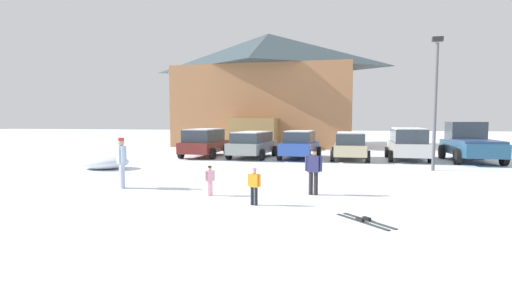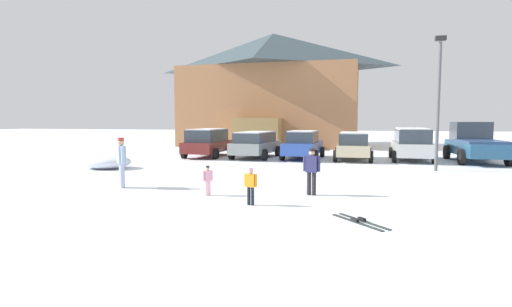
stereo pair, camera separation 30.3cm
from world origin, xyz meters
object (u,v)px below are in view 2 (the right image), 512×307
skier_teen_in_navy_coat (312,169)px  skier_child_in_pink_snowsuit (208,179)px  parked_beige_suv (353,145)px  pair_of_skis (359,221)px  parked_maroon_van (208,142)px  pickup_truck (474,143)px  parked_blue_hatchback (303,145)px  skier_child_in_orange_jacket (251,184)px  parked_grey_wagon (256,144)px  skier_adult_in_blue_parka (121,160)px  parked_silver_wagon (412,143)px  lamp_post (438,96)px  plowed_snow_pile (106,162)px  ski_lodge (273,89)px

skier_teen_in_navy_coat → skier_child_in_pink_snowsuit: 3.11m
parked_beige_suv → pair_of_skis: 14.11m
parked_maroon_van → pickup_truck: pickup_truck is taller
parked_maroon_van → pair_of_skis: size_ratio=3.15×
parked_blue_hatchback → parked_beige_suv: bearing=-1.6°
pickup_truck → skier_child_in_orange_jacket: size_ratio=5.56×
parked_grey_wagon → skier_child_in_orange_jacket: 13.30m
skier_adult_in_blue_parka → skier_child_in_orange_jacket: skier_adult_in_blue_parka is taller
parked_silver_wagon → lamp_post: lamp_post is taller
skier_teen_in_navy_coat → lamp_post: lamp_post is taller
parked_beige_suv → skier_teen_in_navy_coat: size_ratio=2.96×
parked_grey_wagon → plowed_snow_pile: 8.73m
parked_silver_wagon → parked_maroon_van: bearing=-177.8°
parked_beige_suv → skier_child_in_orange_jacket: size_ratio=4.21×
parked_maroon_van → skier_teen_in_navy_coat: bearing=-56.6°
parked_blue_hatchback → pair_of_skis: size_ratio=3.16×
parked_blue_hatchback → skier_adult_in_blue_parka: bearing=-112.6°
parked_blue_hatchback → skier_child_in_pink_snowsuit: bearing=-97.0°
skier_child_in_orange_jacket → pair_of_skis: bearing=-22.8°
ski_lodge → pair_of_skis: (7.02, -26.47, -5.00)m
lamp_post → plowed_snow_pile: 15.25m
parked_silver_wagon → skier_teen_in_navy_coat: bearing=-110.9°
parked_maroon_van → lamp_post: bearing=-18.9°
parked_grey_wagon → skier_teen_in_navy_coat: bearing=-68.7°
skier_teen_in_navy_coat → skier_child_in_pink_snowsuit: skier_teen_in_navy_coat is taller
skier_adult_in_blue_parka → pair_of_skis: size_ratio=1.17×
ski_lodge → pickup_truck: size_ratio=2.83×
skier_teen_in_navy_coat → parked_grey_wagon: bearing=111.3°
skier_child_in_orange_jacket → skier_teen_in_navy_coat: bearing=51.6°
pickup_truck → parked_beige_suv: bearing=-175.0°
parked_silver_wagon → pickup_truck: size_ratio=0.86×
parked_maroon_van → skier_adult_in_blue_parka: (1.12, -11.31, 0.02)m
ski_lodge → parked_maroon_van: ski_lodge is taller
parked_beige_suv → plowed_snow_pile: parked_beige_suv is taller
skier_child_in_pink_snowsuit → skier_child_in_orange_jacket: skier_child_in_orange_jacket is taller
skier_adult_in_blue_parka → pair_of_skis: 8.16m
lamp_post → plowed_snow_pile: lamp_post is taller
ski_lodge → parked_maroon_van: 13.10m
parked_silver_wagon → plowed_snow_pile: (-14.36, -7.19, -0.65)m
pair_of_skis → plowed_snow_pile: size_ratio=0.61×
pickup_truck → skier_teen_in_navy_coat: size_ratio=3.91×
parked_blue_hatchback → pair_of_skis: 14.48m
pickup_truck → lamp_post: lamp_post is taller
parked_blue_hatchback → parked_silver_wagon: parked_silver_wagon is taller
pair_of_skis → parked_blue_hatchback: bearing=101.5°
parked_silver_wagon → lamp_post: size_ratio=0.81×
skier_child_in_pink_snowsuit → pickup_truck: bearing=49.5°
ski_lodge → skier_adult_in_blue_parka: size_ratio=9.35×
parked_maroon_van → lamp_post: lamp_post is taller
plowed_snow_pile → parked_grey_wagon: bearing=50.5°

